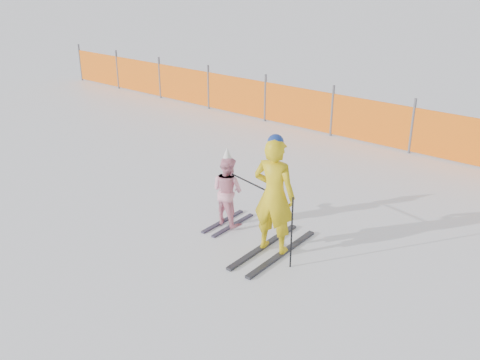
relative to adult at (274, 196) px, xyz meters
The scene contains 5 objects.
ground 1.22m from the adult, 140.24° to the right, with size 120.00×120.00×0.00m, color white.
adult is the anchor object (origin of this frame).
child 1.15m from the adult, 167.26° to the left, with size 0.58×1.00×1.34m.
ski_poles 0.21m from the adult, 76.97° to the right, with size 1.42×0.44×1.09m.
safety_fence 7.23m from the adult, 131.54° to the left, with size 14.73×0.06×1.25m.
Camera 1 is at (4.59, -5.23, 4.11)m, focal length 40.00 mm.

